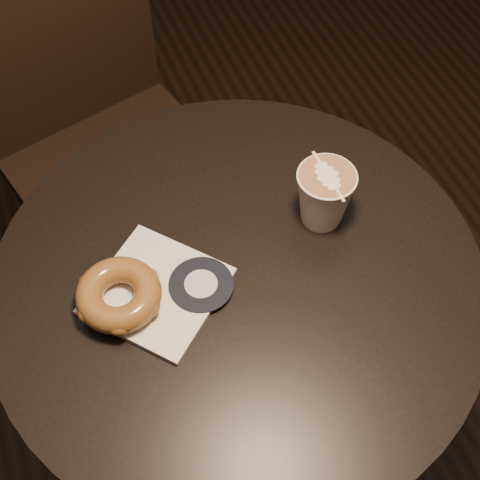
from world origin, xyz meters
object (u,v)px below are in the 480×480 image
(pastry_bag, at_px, (157,291))
(doughnut, at_px, (119,295))
(cafe_table, at_px, (238,338))
(chair, at_px, (90,107))
(latte_cup, at_px, (324,197))

(pastry_bag, distance_m, doughnut, 0.06)
(cafe_table, relative_size, doughnut, 6.50)
(cafe_table, distance_m, chair, 0.59)
(cafe_table, relative_size, latte_cup, 7.90)
(doughnut, bearing_deg, latte_cup, 5.97)
(cafe_table, bearing_deg, latte_cup, 17.17)
(pastry_bag, bearing_deg, chair, 47.71)
(cafe_table, bearing_deg, doughnut, 175.29)
(chair, relative_size, pastry_bag, 6.37)
(chair, height_order, latte_cup, chair)
(cafe_table, xyz_separation_m, doughnut, (-0.17, 0.01, 0.23))
(cafe_table, distance_m, latte_cup, 0.29)
(cafe_table, height_order, latte_cup, latte_cup)
(cafe_table, xyz_separation_m, pastry_bag, (-0.11, 0.01, 0.20))
(pastry_bag, relative_size, latte_cup, 1.71)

